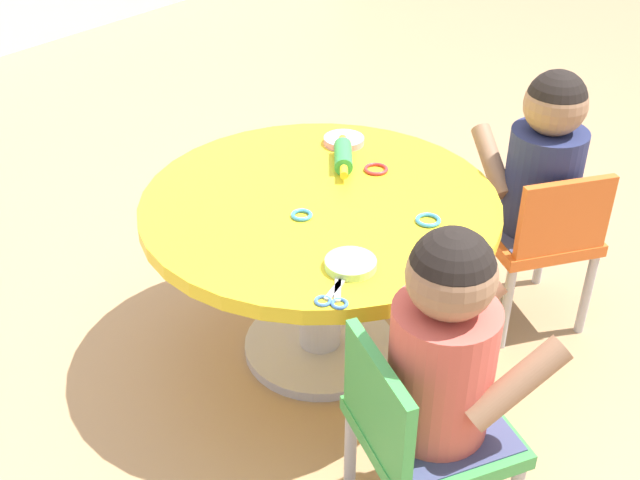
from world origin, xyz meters
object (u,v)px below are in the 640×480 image
seated_child_left (446,344)px  child_chair_right (539,236)px  craft_table (320,236)px  child_chair_left (419,433)px  craft_scissors (334,295)px  seated_child_right (545,159)px  rolling_pin (343,156)px

seated_child_left → child_chair_right: size_ratio=0.95×
craft_table → child_chair_left: size_ratio=1.74×
craft_table → craft_scissors: 0.43m
child_chair_right → craft_scissors: child_chair_right is taller
seated_child_left → child_chair_right: bearing=10.4°
child_chair_left → seated_child_right: 0.92m
seated_child_right → rolling_pin: seated_child_right is taller
seated_child_left → child_chair_right: seated_child_left is taller
seated_child_left → craft_table: bearing=60.2°
child_chair_right → seated_child_left: bearing=-169.6°
child_chair_left → seated_child_right: (0.88, 0.16, 0.23)m
seated_child_left → rolling_pin: 0.81m
craft_table → seated_child_left: 0.66m
child_chair_left → craft_table: bearing=56.7°
rolling_pin → child_chair_left: bearing=-131.9°
seated_child_right → rolling_pin: bearing=126.8°
child_chair_left → rolling_pin: bearing=48.1°
craft_table → seated_child_left: bearing=-119.8°
child_chair_left → craft_scissors: bearing=79.6°
seated_child_left → child_chair_right: 0.87m
craft_table → rolling_pin: rolling_pin is taller
child_chair_right → craft_table: bearing=140.8°
child_chair_left → child_chair_right: size_ratio=1.00×
child_chair_right → seated_child_right: seated_child_right is taller
seated_child_right → rolling_pin: (-0.33, 0.45, 0.00)m
child_chair_left → craft_scissors: size_ratio=3.76×
child_chair_left → child_chair_right: bearing=8.7°
craft_table → child_chair_right: size_ratio=1.74×
craft_table → craft_scissors: (-0.31, -0.28, 0.12)m
child_chair_right → seated_child_right: (0.02, 0.03, 0.23)m
seated_child_left → seated_child_right: 0.87m
seated_child_left → seated_child_right: bearing=12.3°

